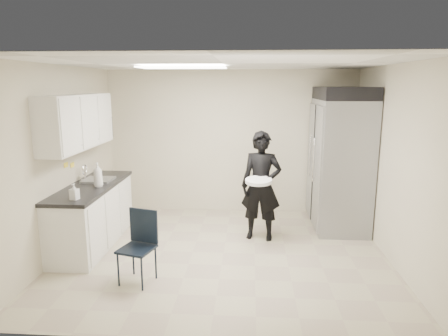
# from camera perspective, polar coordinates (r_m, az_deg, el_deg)

# --- Properties ---
(floor) EXTENTS (4.50, 4.50, 0.00)m
(floor) POSITION_cam_1_polar(r_m,az_deg,el_deg) (5.77, -0.06, -12.02)
(floor) COLOR #ADA588
(floor) RESTS_ON ground
(ceiling) EXTENTS (4.50, 4.50, 0.00)m
(ceiling) POSITION_cam_1_polar(r_m,az_deg,el_deg) (5.28, -0.07, 14.71)
(ceiling) COLOR white
(ceiling) RESTS_ON back_wall
(back_wall) EXTENTS (4.50, 0.00, 4.50)m
(back_wall) POSITION_cam_1_polar(r_m,az_deg,el_deg) (7.35, 1.00, 3.74)
(back_wall) COLOR beige
(back_wall) RESTS_ON floor
(left_wall) EXTENTS (0.00, 4.00, 4.00)m
(left_wall) POSITION_cam_1_polar(r_m,az_deg,el_deg) (5.97, -22.17, 0.97)
(left_wall) COLOR beige
(left_wall) RESTS_ON floor
(right_wall) EXTENTS (0.00, 4.00, 4.00)m
(right_wall) POSITION_cam_1_polar(r_m,az_deg,el_deg) (5.69, 23.17, 0.39)
(right_wall) COLOR beige
(right_wall) RESTS_ON floor
(ceiling_panel) EXTENTS (1.20, 0.60, 0.02)m
(ceiling_panel) POSITION_cam_1_polar(r_m,az_deg,el_deg) (5.75, -5.95, 14.12)
(ceiling_panel) COLOR white
(ceiling_panel) RESTS_ON ceiling
(lower_counter) EXTENTS (0.60, 1.90, 0.86)m
(lower_counter) POSITION_cam_1_polar(r_m,az_deg,el_deg) (6.23, -18.25, -6.58)
(lower_counter) COLOR silver
(lower_counter) RESTS_ON floor
(countertop) EXTENTS (0.64, 1.95, 0.05)m
(countertop) POSITION_cam_1_polar(r_m,az_deg,el_deg) (6.11, -18.52, -2.52)
(countertop) COLOR black
(countertop) RESTS_ON lower_counter
(sink) EXTENTS (0.42, 0.40, 0.14)m
(sink) POSITION_cam_1_polar(r_m,az_deg,el_deg) (6.33, -17.50, -2.10)
(sink) COLOR gray
(sink) RESTS_ON countertop
(faucet) EXTENTS (0.02, 0.02, 0.24)m
(faucet) POSITION_cam_1_polar(r_m,az_deg,el_deg) (6.37, -19.26, -0.74)
(faucet) COLOR silver
(faucet) RESTS_ON countertop
(upper_cabinets) EXTENTS (0.35, 1.80, 0.75)m
(upper_cabinets) POSITION_cam_1_polar(r_m,az_deg,el_deg) (6.01, -20.22, 6.24)
(upper_cabinets) COLOR silver
(upper_cabinets) RESTS_ON left_wall
(towel_dispenser) EXTENTS (0.22, 0.30, 0.35)m
(towel_dispenser) POSITION_cam_1_polar(r_m,az_deg,el_deg) (7.11, -16.85, 5.56)
(towel_dispenser) COLOR black
(towel_dispenser) RESTS_ON left_wall
(notice_sticker_left) EXTENTS (0.00, 0.12, 0.07)m
(notice_sticker_left) POSITION_cam_1_polar(r_m,az_deg,el_deg) (6.07, -21.65, 0.40)
(notice_sticker_left) COLOR yellow
(notice_sticker_left) RESTS_ON left_wall
(notice_sticker_right) EXTENTS (0.00, 0.12, 0.07)m
(notice_sticker_right) POSITION_cam_1_polar(r_m,az_deg,el_deg) (6.25, -20.85, 0.41)
(notice_sticker_right) COLOR yellow
(notice_sticker_right) RESTS_ON left_wall
(commercial_fridge) EXTENTS (0.80, 1.35, 2.10)m
(commercial_fridge) POSITION_cam_1_polar(r_m,az_deg,el_deg) (6.83, 16.20, 0.51)
(commercial_fridge) COLOR gray
(commercial_fridge) RESTS_ON floor
(fridge_compressor) EXTENTS (0.80, 1.35, 0.20)m
(fridge_compressor) POSITION_cam_1_polar(r_m,az_deg,el_deg) (6.71, 16.78, 10.19)
(fridge_compressor) COLOR black
(fridge_compressor) RESTS_ON commercial_fridge
(folding_chair) EXTENTS (0.46, 0.46, 0.84)m
(folding_chair) POSITION_cam_1_polar(r_m,az_deg,el_deg) (4.94, -12.39, -11.26)
(folding_chair) COLOR black
(folding_chair) RESTS_ON floor
(man_tuxedo) EXTENTS (0.67, 0.51, 1.66)m
(man_tuxedo) POSITION_cam_1_polar(r_m,az_deg,el_deg) (6.06, 5.33, -2.58)
(man_tuxedo) COLOR black
(man_tuxedo) RESTS_ON floor
(bucket_lid) EXTENTS (0.45, 0.45, 0.05)m
(bucket_lid) POSITION_cam_1_polar(r_m,az_deg,el_deg) (5.78, 4.97, -1.85)
(bucket_lid) COLOR white
(bucket_lid) RESTS_ON man_tuxedo
(soap_bottle_a) EXTENTS (0.16, 0.16, 0.34)m
(soap_bottle_a) POSITION_cam_1_polar(r_m,az_deg,el_deg) (5.93, -17.57, -0.93)
(soap_bottle_a) COLOR white
(soap_bottle_a) RESTS_ON countertop
(soap_bottle_b) EXTENTS (0.11, 0.11, 0.21)m
(soap_bottle_b) POSITION_cam_1_polar(r_m,az_deg,el_deg) (5.37, -20.61, -3.17)
(soap_bottle_b) COLOR silver
(soap_bottle_b) RESTS_ON countertop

